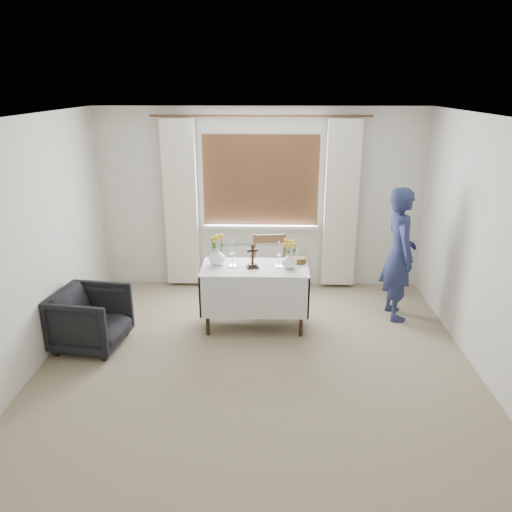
{
  "coord_description": "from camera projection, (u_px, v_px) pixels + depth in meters",
  "views": [
    {
      "loc": [
        0.11,
        -4.29,
        2.79
      ],
      "look_at": [
        -0.02,
        0.93,
        0.97
      ],
      "focal_mm": 35.0,
      "sensor_mm": 36.0,
      "label": 1
    }
  ],
  "objects": [
    {
      "name": "candlestick_left",
      "position": [
        232.0,
        253.0,
        5.76
      ],
      "size": [
        0.09,
        0.09,
        0.32
      ],
      "primitive_type": null,
      "rotation": [
        0.0,
        0.0,
        -0.02
      ],
      "color": "silver",
      "rests_on": "altar_table"
    },
    {
      "name": "wicker_basket",
      "position": [
        299.0,
        260.0,
        5.92
      ],
      "size": [
        0.22,
        0.22,
        0.07
      ],
      "primitive_type": "cylinder",
      "rotation": [
        0.0,
        0.0,
        0.26
      ],
      "color": "brown",
      "rests_on": "altar_table"
    },
    {
      "name": "ground",
      "position": [
        256.0,
        378.0,
        4.97
      ],
      "size": [
        5.0,
        5.0,
        0.0
      ],
      "primitive_type": "plane",
      "color": "#9C8D6C",
      "rests_on": "ground"
    },
    {
      "name": "wooden_chair",
      "position": [
        270.0,
        275.0,
        6.28
      ],
      "size": [
        0.49,
        0.49,
        0.98
      ],
      "primitive_type": null,
      "rotation": [
        0.0,
        0.0,
        0.08
      ],
      "color": "#532C1C",
      "rests_on": "ground"
    },
    {
      "name": "altar_table",
      "position": [
        255.0,
        297.0,
        5.92
      ],
      "size": [
        1.24,
        0.64,
        0.76
      ],
      "primitive_type": "cube",
      "color": "white",
      "rests_on": "ground"
    },
    {
      "name": "radiator",
      "position": [
        260.0,
        266.0,
        7.16
      ],
      "size": [
        1.1,
        0.1,
        0.6
      ],
      "primitive_type": "cube",
      "color": "silver",
      "rests_on": "ground"
    },
    {
      "name": "person",
      "position": [
        399.0,
        254.0,
        6.04
      ],
      "size": [
        0.44,
        0.63,
        1.64
      ],
      "primitive_type": "imported",
      "rotation": [
        0.0,
        0.0,
        1.65
      ],
      "color": "#22254F",
      "rests_on": "ground"
    },
    {
      "name": "flower_vase_right",
      "position": [
        289.0,
        260.0,
        5.73
      ],
      "size": [
        0.22,
        0.22,
        0.18
      ],
      "primitive_type": "imported",
      "rotation": [
        0.0,
        0.0,
        0.27
      ],
      "color": "white",
      "rests_on": "altar_table"
    },
    {
      "name": "candlestick_right",
      "position": [
        279.0,
        254.0,
        5.75
      ],
      "size": [
        0.11,
        0.11,
        0.31
      ],
      "primitive_type": null,
      "rotation": [
        0.0,
        0.0,
        0.24
      ],
      "color": "silver",
      "rests_on": "altar_table"
    },
    {
      "name": "armchair",
      "position": [
        91.0,
        319.0,
        5.48
      ],
      "size": [
        0.82,
        0.81,
        0.66
      ],
      "primitive_type": "imported",
      "rotation": [
        0.0,
        0.0,
        1.43
      ],
      "color": "black",
      "rests_on": "ground"
    },
    {
      "name": "flower_vase_left",
      "position": [
        217.0,
        256.0,
        5.84
      ],
      "size": [
        0.23,
        0.23,
        0.2
      ],
      "primitive_type": "imported",
      "rotation": [
        0.0,
        0.0,
        0.18
      ],
      "color": "white",
      "rests_on": "altar_table"
    },
    {
      "name": "wooden_cross",
      "position": [
        253.0,
        256.0,
        5.71
      ],
      "size": [
        0.15,
        0.13,
        0.28
      ],
      "primitive_type": null,
      "rotation": [
        0.0,
        0.0,
        0.28
      ],
      "color": "black",
      "rests_on": "altar_table"
    }
  ]
}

